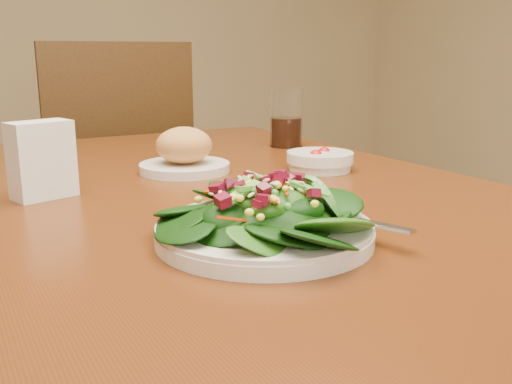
% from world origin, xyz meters
% --- Properties ---
extents(dining_table, '(0.90, 1.40, 0.75)m').
position_xyz_m(dining_table, '(0.00, 0.00, 0.65)').
color(dining_table, '#572309').
rests_on(dining_table, ground_plane).
extents(chair_far, '(0.48, 0.49, 1.00)m').
position_xyz_m(chair_far, '(0.09, 0.97, 0.53)').
color(chair_far, black).
rests_on(chair_far, ground_plane).
extents(salad_plate, '(0.27, 0.26, 0.08)m').
position_xyz_m(salad_plate, '(-0.05, -0.25, 0.78)').
color(salad_plate, silver).
rests_on(salad_plate, dining_table).
extents(bread_plate, '(0.17, 0.17, 0.09)m').
position_xyz_m(bread_plate, '(0.01, 0.17, 0.78)').
color(bread_plate, silver).
rests_on(bread_plate, dining_table).
extents(tomato_bowl, '(0.13, 0.13, 0.04)m').
position_xyz_m(tomato_bowl, '(0.24, 0.06, 0.77)').
color(tomato_bowl, silver).
rests_on(tomato_bowl, dining_table).
extents(drinking_glass, '(0.08, 0.08, 0.14)m').
position_xyz_m(drinking_glass, '(0.34, 0.33, 0.81)').
color(drinking_glass, silver).
rests_on(drinking_glass, dining_table).
extents(napkin_holder, '(0.10, 0.07, 0.12)m').
position_xyz_m(napkin_holder, '(-0.25, 0.10, 0.81)').
color(napkin_holder, white).
rests_on(napkin_holder, dining_table).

